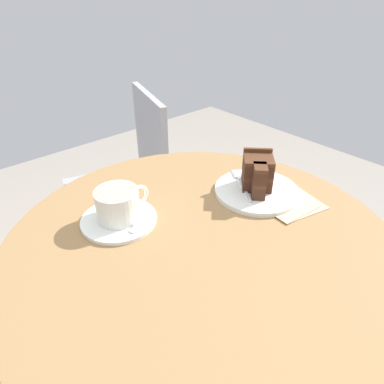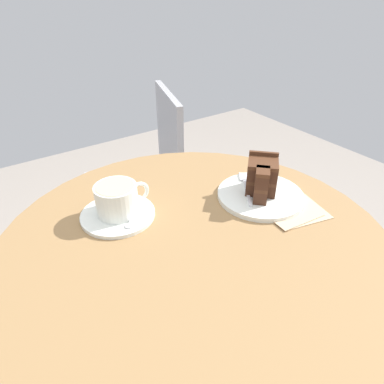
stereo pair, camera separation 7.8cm
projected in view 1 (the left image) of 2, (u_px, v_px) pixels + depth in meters
name	position (u px, v px, depth m)	size (l,w,h in m)	color
cafe_table	(201.00, 279.00, 0.77)	(0.82, 0.82, 0.75)	olive
saucer	(119.00, 220.00, 0.75)	(0.17, 0.17, 0.01)	silver
coffee_cup	(118.00, 204.00, 0.73)	(0.13, 0.09, 0.07)	silver
teaspoon	(135.00, 223.00, 0.73)	(0.07, 0.08, 0.00)	silver
cake_plate	(257.00, 191.00, 0.85)	(0.21, 0.21, 0.01)	silver
cake_slice	(258.00, 173.00, 0.83)	(0.11, 0.11, 0.09)	#422619
fork	(241.00, 181.00, 0.87)	(0.10, 0.13, 0.00)	silver
napkin	(287.00, 202.00, 0.81)	(0.16, 0.16, 0.00)	tan
cafe_chair	(132.00, 175.00, 1.44)	(0.48, 0.48, 0.83)	#9E9EA3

